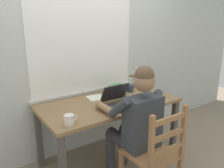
{
  "coord_description": "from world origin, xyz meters",
  "views": [
    {
      "loc": [
        -1.33,
        -1.97,
        1.61
      ],
      "look_at": [
        -0.0,
        -0.05,
        0.95
      ],
      "focal_mm": 36.21,
      "sensor_mm": 36.0,
      "label": 1
    }
  ],
  "objects_px": {
    "desk": "(110,109)",
    "book_stack_main": "(117,89)",
    "laptop": "(120,101)",
    "wooden_chair": "(155,155)",
    "computer_mouse": "(138,100)",
    "landscape_photo_print": "(152,96)",
    "coffee_mug_dark": "(130,88)",
    "coffee_mug_white": "(69,120)",
    "seated_person": "(135,121)"
  },
  "relations": [
    {
      "from": "landscape_photo_print",
      "to": "coffee_mug_dark",
      "type": "bearing_deg",
      "value": 126.46
    },
    {
      "from": "desk",
      "to": "computer_mouse",
      "type": "relative_size",
      "value": 15.48
    },
    {
      "from": "book_stack_main",
      "to": "coffee_mug_dark",
      "type": "bearing_deg",
      "value": -5.16
    },
    {
      "from": "desk",
      "to": "seated_person",
      "type": "bearing_deg",
      "value": -91.72
    },
    {
      "from": "laptop",
      "to": "coffee_mug_dark",
      "type": "height_order",
      "value": "laptop"
    },
    {
      "from": "wooden_chair",
      "to": "coffee_mug_white",
      "type": "bearing_deg",
      "value": 142.03
    },
    {
      "from": "wooden_chair",
      "to": "coffee_mug_dark",
      "type": "height_order",
      "value": "wooden_chair"
    },
    {
      "from": "computer_mouse",
      "to": "coffee_mug_white",
      "type": "xyz_separation_m",
      "value": [
        -0.88,
        -0.1,
        0.03
      ]
    },
    {
      "from": "seated_person",
      "to": "coffee_mug_white",
      "type": "xyz_separation_m",
      "value": [
        -0.6,
        0.19,
        0.1
      ]
    },
    {
      "from": "landscape_photo_print",
      "to": "seated_person",
      "type": "bearing_deg",
      "value": -131.43
    },
    {
      "from": "wooden_chair",
      "to": "laptop",
      "type": "relative_size",
      "value": 2.78
    },
    {
      "from": "landscape_photo_print",
      "to": "book_stack_main",
      "type": "bearing_deg",
      "value": 151.09
    },
    {
      "from": "book_stack_main",
      "to": "desk",
      "type": "bearing_deg",
      "value": -142.7
    },
    {
      "from": "seated_person",
      "to": "coffee_mug_dark",
      "type": "bearing_deg",
      "value": 54.57
    },
    {
      "from": "laptop",
      "to": "book_stack_main",
      "type": "xyz_separation_m",
      "value": [
        0.2,
        0.33,
        0.01
      ]
    },
    {
      "from": "desk",
      "to": "coffee_mug_white",
      "type": "xyz_separation_m",
      "value": [
        -0.61,
        -0.27,
        0.13
      ]
    },
    {
      "from": "coffee_mug_white",
      "to": "landscape_photo_print",
      "type": "distance_m",
      "value": 1.15
    },
    {
      "from": "coffee_mug_white",
      "to": "landscape_photo_print",
      "type": "relative_size",
      "value": 0.97
    },
    {
      "from": "wooden_chair",
      "to": "book_stack_main",
      "type": "bearing_deg",
      "value": 74.79
    },
    {
      "from": "seated_person",
      "to": "coffee_mug_white",
      "type": "distance_m",
      "value": 0.63
    },
    {
      "from": "coffee_mug_white",
      "to": "coffee_mug_dark",
      "type": "relative_size",
      "value": 1.02
    },
    {
      "from": "laptop",
      "to": "book_stack_main",
      "type": "height_order",
      "value": "laptop"
    },
    {
      "from": "laptop",
      "to": "landscape_photo_print",
      "type": "distance_m",
      "value": 0.5
    },
    {
      "from": "desk",
      "to": "seated_person",
      "type": "xyz_separation_m",
      "value": [
        -0.01,
        -0.46,
        0.04
      ]
    },
    {
      "from": "wooden_chair",
      "to": "coffee_mug_white",
      "type": "height_order",
      "value": "wooden_chair"
    },
    {
      "from": "laptop",
      "to": "wooden_chair",
      "type": "bearing_deg",
      "value": -94.79
    },
    {
      "from": "desk",
      "to": "book_stack_main",
      "type": "distance_m",
      "value": 0.33
    },
    {
      "from": "coffee_mug_dark",
      "to": "landscape_photo_print",
      "type": "relative_size",
      "value": 0.94
    },
    {
      "from": "coffee_mug_white",
      "to": "coffee_mug_dark",
      "type": "xyz_separation_m",
      "value": [
        1.04,
        0.43,
        0.0
      ]
    },
    {
      "from": "computer_mouse",
      "to": "landscape_photo_print",
      "type": "distance_m",
      "value": 0.27
    },
    {
      "from": "computer_mouse",
      "to": "coffee_mug_white",
      "type": "bearing_deg",
      "value": -173.47
    },
    {
      "from": "laptop",
      "to": "coffee_mug_dark",
      "type": "distance_m",
      "value": 0.5
    },
    {
      "from": "computer_mouse",
      "to": "desk",
      "type": "bearing_deg",
      "value": 146.91
    },
    {
      "from": "landscape_photo_print",
      "to": "computer_mouse",
      "type": "bearing_deg",
      "value": -152.02
    },
    {
      "from": "computer_mouse",
      "to": "book_stack_main",
      "type": "height_order",
      "value": "book_stack_main"
    },
    {
      "from": "computer_mouse",
      "to": "coffee_mug_dark",
      "type": "relative_size",
      "value": 0.81
    },
    {
      "from": "desk",
      "to": "laptop",
      "type": "distance_m",
      "value": 0.2
    },
    {
      "from": "seated_person",
      "to": "book_stack_main",
      "type": "relative_size",
      "value": 6.38
    },
    {
      "from": "seated_person",
      "to": "computer_mouse",
      "type": "distance_m",
      "value": 0.4
    },
    {
      "from": "wooden_chair",
      "to": "coffee_mug_dark",
      "type": "relative_size",
      "value": 7.59
    },
    {
      "from": "seated_person",
      "to": "book_stack_main",
      "type": "bearing_deg",
      "value": 68.62
    },
    {
      "from": "laptop",
      "to": "landscape_photo_print",
      "type": "xyz_separation_m",
      "value": [
        0.49,
        0.03,
        -0.05
      ]
    },
    {
      "from": "coffee_mug_dark",
      "to": "computer_mouse",
      "type": "bearing_deg",
      "value": -115.98
    },
    {
      "from": "computer_mouse",
      "to": "landscape_photo_print",
      "type": "bearing_deg",
      "value": 11.36
    },
    {
      "from": "desk",
      "to": "coffee_mug_white",
      "type": "bearing_deg",
      "value": -155.95
    },
    {
      "from": "seated_person",
      "to": "wooden_chair",
      "type": "distance_m",
      "value": 0.36
    },
    {
      "from": "desk",
      "to": "coffee_mug_dark",
      "type": "distance_m",
      "value": 0.48
    },
    {
      "from": "wooden_chair",
      "to": "landscape_photo_print",
      "type": "xyz_separation_m",
      "value": [
        0.54,
        0.62,
        0.28
      ]
    },
    {
      "from": "desk",
      "to": "computer_mouse",
      "type": "xyz_separation_m",
      "value": [
        0.26,
        -0.17,
        0.11
      ]
    },
    {
      "from": "wooden_chair",
      "to": "coffee_mug_dark",
      "type": "xyz_separation_m",
      "value": [
        0.44,
        0.9,
        0.32
      ]
    }
  ]
}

